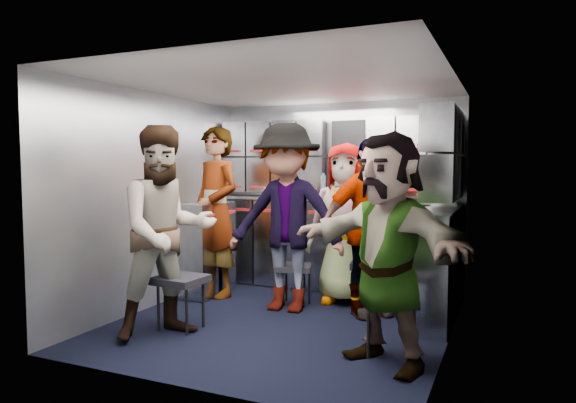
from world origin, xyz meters
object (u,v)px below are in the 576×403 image
at_px(attendant_arc_a, 167,232).
at_px(jump_seat_center, 351,259).
at_px(attendant_standing, 216,212).
at_px(attendant_arc_c, 346,223).
at_px(attendant_arc_e, 387,249).
at_px(attendant_arc_d, 368,227).
at_px(jump_seat_mid_right, 373,267).
at_px(jump_seat_near_right, 392,301).
at_px(jump_seat_near_left, 181,282).
at_px(attendant_arc_b, 286,218).
at_px(jump_seat_mid_left, 294,269).

bearing_deg(attendant_arc_a, jump_seat_center, 5.00).
bearing_deg(attendant_standing, attendant_arc_c, 34.80).
bearing_deg(attendant_arc_e, attendant_arc_d, 139.53).
bearing_deg(jump_seat_mid_right, jump_seat_center, 132.82).
bearing_deg(jump_seat_near_right, jump_seat_mid_right, 110.83).
bearing_deg(attendant_arc_d, jump_seat_near_left, 174.97).
xyz_separation_m(attendant_arc_b, attendant_arc_c, (0.44, 0.50, -0.09)).
bearing_deg(attendant_arc_b, attendant_arc_d, 8.77).
bearing_deg(attendant_arc_c, attendant_arc_d, -49.66).
relative_size(jump_seat_center, attendant_arc_a, 0.27).
distance_m(jump_seat_mid_left, attendant_arc_b, 0.56).
distance_m(jump_seat_mid_left, attendant_arc_a, 1.47).
height_order(jump_seat_near_left, attendant_arc_d, attendant_arc_d).
height_order(jump_seat_near_right, attendant_standing, attendant_standing).
distance_m(jump_seat_mid_left, attendant_arc_e, 1.72).
height_order(attendant_standing, attendant_arc_e, attendant_standing).
xyz_separation_m(jump_seat_near_right, attendant_arc_b, (-1.19, 0.79, 0.49)).
bearing_deg(jump_seat_near_left, attendant_standing, 106.53).
bearing_deg(attendant_arc_d, attendant_arc_e, -112.28).
height_order(jump_seat_near_right, attendant_arc_c, attendant_arc_c).
relative_size(attendant_standing, attendant_arc_a, 1.05).
xyz_separation_m(jump_seat_mid_left, attendant_arc_d, (0.76, -0.02, 0.46)).
relative_size(jump_seat_near_left, attendant_arc_a, 0.27).
xyz_separation_m(jump_seat_near_right, attendant_arc_c, (-0.75, 1.29, 0.40)).
xyz_separation_m(jump_seat_near_left, attendant_arc_b, (0.58, 0.89, 0.49)).
distance_m(jump_seat_center, attendant_arc_e, 1.85).
bearing_deg(attendant_arc_d, attendant_arc_b, 148.52).
bearing_deg(attendant_arc_e, jump_seat_mid_right, 136.87).
xyz_separation_m(attendant_standing, attendant_arc_a, (0.33, -1.29, -0.04)).
bearing_deg(attendant_arc_b, attendant_standing, 163.94).
distance_m(jump_seat_center, attendant_arc_d, 0.73).
distance_m(jump_seat_near_left, jump_seat_center, 1.88).
bearing_deg(attendant_arc_a, attendant_arc_c, 2.23).
relative_size(jump_seat_mid_left, attendant_arc_b, 0.24).
bearing_deg(jump_seat_mid_right, attendant_arc_d, -90.00).
height_order(attendant_arc_c, attendant_arc_e, attendant_arc_e).
xyz_separation_m(jump_seat_center, jump_seat_near_right, (0.75, -1.47, -0.01)).
xyz_separation_m(attendant_standing, attendant_arc_d, (1.67, -0.06, -0.08)).
relative_size(attendant_arc_a, attendant_arc_d, 1.04).
bearing_deg(attendant_arc_c, attendant_arc_a, -125.57).
height_order(jump_seat_mid_left, attendant_arc_e, attendant_arc_e).
xyz_separation_m(attendant_arc_d, attendant_arc_e, (0.43, -1.13, -0.01)).
distance_m(attendant_standing, attendant_arc_b, 0.94).
bearing_deg(jump_seat_mid_right, attendant_arc_c, 152.94).
xyz_separation_m(jump_seat_near_left, jump_seat_near_right, (1.77, 0.10, 0.00)).
relative_size(jump_seat_near_left, jump_seat_near_right, 1.00).
xyz_separation_m(jump_seat_near_left, attendant_arc_e, (1.77, -0.08, 0.41)).
bearing_deg(attendant_arc_c, attendant_standing, -170.62).
bearing_deg(jump_seat_center, attendant_arc_b, -123.09).
xyz_separation_m(jump_seat_near_left, attendant_arc_a, (0.00, -0.18, 0.45)).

